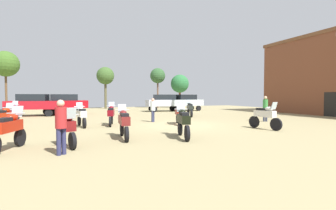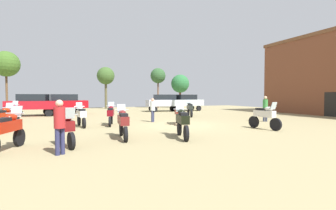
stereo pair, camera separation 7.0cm
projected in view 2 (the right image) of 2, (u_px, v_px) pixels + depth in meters
ground_plane at (180, 125)px, 15.41m from camera, size 44.00×52.00×0.02m
motorcycle_1 at (182, 121)px, 10.60m from camera, size 0.77×2.20×1.49m
motorcycle_2 at (11, 112)px, 16.72m from camera, size 0.79×2.25×1.49m
motorcycle_3 at (190, 108)px, 21.67m from camera, size 0.84×2.19×1.48m
motorcycle_4 at (3, 118)px, 12.48m from camera, size 0.80×2.10×1.47m
motorcycle_5 at (81, 115)px, 14.46m from camera, size 0.67×2.16×1.44m
motorcycle_6 at (7, 129)px, 8.14m from camera, size 0.82×2.12×1.48m
motorcycle_7 at (178, 113)px, 15.70m from camera, size 0.85×2.15×1.46m
motorcycle_8 at (111, 114)px, 15.12m from camera, size 0.72×2.10×1.45m
motorcycle_9 at (123, 122)px, 10.45m from camera, size 0.62×2.28×1.46m
motorcycle_10 at (265, 116)px, 13.39m from camera, size 0.64×2.13×1.51m
motorcycle_11 at (65, 127)px, 8.84m from camera, size 0.81×2.02×1.44m
car_1 at (165, 102)px, 28.91m from camera, size 4.37×1.96×2.00m
car_2 at (64, 103)px, 23.81m from camera, size 4.55×2.54×2.00m
car_3 at (33, 103)px, 22.13m from camera, size 4.50×2.34×2.00m
car_4 at (186, 101)px, 29.68m from camera, size 4.54×2.48×2.00m
person_1 at (60, 123)px, 7.54m from camera, size 0.47×0.47×1.72m
person_2 at (265, 107)px, 17.38m from camera, size 0.45×0.45×1.83m
person_3 at (153, 108)px, 17.11m from camera, size 0.48×0.48×1.67m
tree_1 at (6, 64)px, 29.64m from camera, size 3.10×3.10×7.30m
tree_2 at (158, 76)px, 37.30m from camera, size 2.32×2.32×6.10m
tree_4 at (180, 84)px, 37.92m from camera, size 2.82×2.82×5.16m
tree_5 at (106, 76)px, 34.95m from camera, size 2.50×2.50×6.00m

